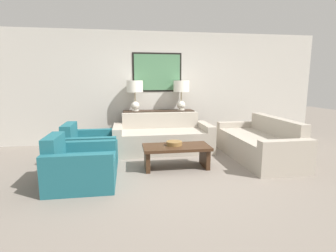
{
  "coord_description": "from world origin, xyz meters",
  "views": [
    {
      "loc": [
        -0.74,
        -3.97,
        1.5
      ],
      "look_at": [
        0.03,
        0.89,
        0.65
      ],
      "focal_mm": 28.0,
      "sensor_mm": 36.0,
      "label": 1
    }
  ],
  "objects_px": {
    "table_lamp_right": "(181,90)",
    "coffee_table": "(176,152)",
    "couch_by_back_wall": "(163,138)",
    "decorative_bowl": "(174,143)",
    "armchair_near_camera": "(80,167)",
    "couch_by_side": "(259,144)",
    "console_table": "(159,127)",
    "armchair_near_back_wall": "(90,149)",
    "table_lamp_left": "(135,90)"
  },
  "relations": [
    {
      "from": "couch_by_side",
      "to": "coffee_table",
      "type": "height_order",
      "value": "couch_by_side"
    },
    {
      "from": "coffee_table",
      "to": "couch_by_back_wall",
      "type": "bearing_deg",
      "value": 94.31
    },
    {
      "from": "couch_by_side",
      "to": "armchair_near_back_wall",
      "type": "relative_size",
      "value": 2.21
    },
    {
      "from": "table_lamp_right",
      "to": "couch_by_side",
      "type": "bearing_deg",
      "value": -50.99
    },
    {
      "from": "table_lamp_right",
      "to": "couch_by_side",
      "type": "height_order",
      "value": "table_lamp_right"
    },
    {
      "from": "couch_by_side",
      "to": "armchair_near_camera",
      "type": "relative_size",
      "value": 2.21
    },
    {
      "from": "couch_by_side",
      "to": "table_lamp_right",
      "type": "bearing_deg",
      "value": 129.01
    },
    {
      "from": "couch_by_side",
      "to": "coffee_table",
      "type": "xyz_separation_m",
      "value": [
        -1.7,
        -0.3,
        0.01
      ]
    },
    {
      "from": "table_lamp_left",
      "to": "decorative_bowl",
      "type": "xyz_separation_m",
      "value": [
        0.6,
        -1.79,
        -0.86
      ]
    },
    {
      "from": "couch_by_side",
      "to": "decorative_bowl",
      "type": "xyz_separation_m",
      "value": [
        -1.73,
        -0.26,
        0.15
      ]
    },
    {
      "from": "table_lamp_right",
      "to": "armchair_near_back_wall",
      "type": "relative_size",
      "value": 0.75
    },
    {
      "from": "console_table",
      "to": "couch_by_side",
      "type": "height_order",
      "value": "console_table"
    },
    {
      "from": "coffee_table",
      "to": "armchair_near_camera",
      "type": "distance_m",
      "value": 1.61
    },
    {
      "from": "table_lamp_right",
      "to": "decorative_bowl",
      "type": "bearing_deg",
      "value": -105.39
    },
    {
      "from": "couch_by_side",
      "to": "armchair_near_back_wall",
      "type": "bearing_deg",
      "value": 176.26
    },
    {
      "from": "couch_by_back_wall",
      "to": "table_lamp_left",
      "type": "bearing_deg",
      "value": 128.44
    },
    {
      "from": "couch_by_side",
      "to": "armchair_near_camera",
      "type": "distance_m",
      "value": 3.32
    },
    {
      "from": "coffee_table",
      "to": "armchair_near_camera",
      "type": "height_order",
      "value": "armchair_near_camera"
    },
    {
      "from": "couch_by_back_wall",
      "to": "armchair_near_back_wall",
      "type": "distance_m",
      "value": 1.57
    },
    {
      "from": "table_lamp_right",
      "to": "couch_by_back_wall",
      "type": "height_order",
      "value": "table_lamp_right"
    },
    {
      "from": "couch_by_side",
      "to": "coffee_table",
      "type": "distance_m",
      "value": 1.72
    },
    {
      "from": "table_lamp_right",
      "to": "coffee_table",
      "type": "xyz_separation_m",
      "value": [
        -0.46,
        -1.83,
        -1.0
      ]
    },
    {
      "from": "couch_by_back_wall",
      "to": "decorative_bowl",
      "type": "xyz_separation_m",
      "value": [
        0.05,
        -1.1,
        0.15
      ]
    },
    {
      "from": "table_lamp_right",
      "to": "decorative_bowl",
      "type": "distance_m",
      "value": 2.04
    },
    {
      "from": "table_lamp_right",
      "to": "coffee_table",
      "type": "height_order",
      "value": "table_lamp_right"
    },
    {
      "from": "table_lamp_left",
      "to": "armchair_near_back_wall",
      "type": "distance_m",
      "value": 1.89
    },
    {
      "from": "console_table",
      "to": "armchair_near_back_wall",
      "type": "xyz_separation_m",
      "value": [
        -1.44,
        -1.32,
        -0.14
      ]
    },
    {
      "from": "console_table",
      "to": "table_lamp_left",
      "type": "relative_size",
      "value": 2.37
    },
    {
      "from": "couch_by_side",
      "to": "decorative_bowl",
      "type": "height_order",
      "value": "couch_by_side"
    },
    {
      "from": "couch_by_back_wall",
      "to": "coffee_table",
      "type": "bearing_deg",
      "value": -85.69
    },
    {
      "from": "coffee_table",
      "to": "couch_by_side",
      "type": "bearing_deg",
      "value": 10.1
    },
    {
      "from": "table_lamp_right",
      "to": "decorative_bowl",
      "type": "xyz_separation_m",
      "value": [
        -0.49,
        -1.79,
        -0.86
      ]
    },
    {
      "from": "console_table",
      "to": "couch_by_side",
      "type": "distance_m",
      "value": 2.35
    },
    {
      "from": "couch_by_back_wall",
      "to": "decorative_bowl",
      "type": "bearing_deg",
      "value": -87.14
    },
    {
      "from": "coffee_table",
      "to": "armchair_near_camera",
      "type": "xyz_separation_m",
      "value": [
        -1.52,
        -0.51,
        -0.03
      ]
    },
    {
      "from": "decorative_bowl",
      "to": "armchair_near_back_wall",
      "type": "xyz_separation_m",
      "value": [
        -1.49,
        0.47,
        -0.17
      ]
    },
    {
      "from": "couch_by_back_wall",
      "to": "armchair_near_camera",
      "type": "height_order",
      "value": "couch_by_back_wall"
    },
    {
      "from": "decorative_bowl",
      "to": "couch_by_back_wall",
      "type": "bearing_deg",
      "value": 92.86
    },
    {
      "from": "decorative_bowl",
      "to": "armchair_near_camera",
      "type": "height_order",
      "value": "armchair_near_camera"
    },
    {
      "from": "table_lamp_right",
      "to": "armchair_near_back_wall",
      "type": "bearing_deg",
      "value": -146.42
    },
    {
      "from": "coffee_table",
      "to": "decorative_bowl",
      "type": "bearing_deg",
      "value": 126.83
    },
    {
      "from": "table_lamp_left",
      "to": "table_lamp_right",
      "type": "xyz_separation_m",
      "value": [
        1.09,
        0.0,
        0.0
      ]
    },
    {
      "from": "coffee_table",
      "to": "decorative_bowl",
      "type": "relative_size",
      "value": 4.18
    },
    {
      "from": "armchair_near_back_wall",
      "to": "couch_by_back_wall",
      "type": "bearing_deg",
      "value": 23.59
    },
    {
      "from": "console_table",
      "to": "armchair_near_back_wall",
      "type": "relative_size",
      "value": 1.78
    },
    {
      "from": "table_lamp_left",
      "to": "couch_by_side",
      "type": "xyz_separation_m",
      "value": [
        2.33,
        -1.53,
        -1.01
      ]
    },
    {
      "from": "couch_by_side",
      "to": "decorative_bowl",
      "type": "bearing_deg",
      "value": -171.43
    },
    {
      "from": "armchair_near_camera",
      "to": "decorative_bowl",
      "type": "bearing_deg",
      "value": 20.4
    },
    {
      "from": "console_table",
      "to": "couch_by_back_wall",
      "type": "height_order",
      "value": "console_table"
    },
    {
      "from": "couch_by_back_wall",
      "to": "couch_by_side",
      "type": "relative_size",
      "value": 1.0
    }
  ]
}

